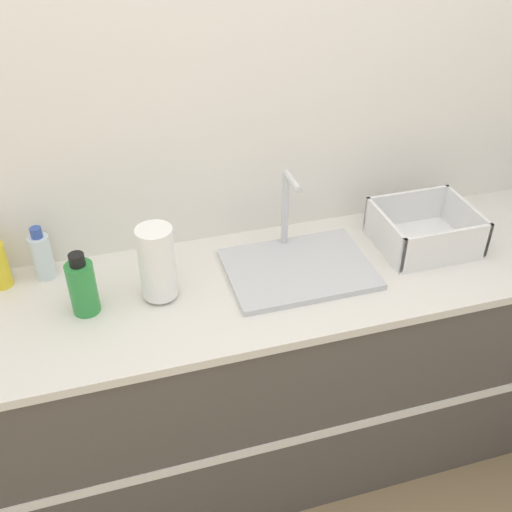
{
  "coord_description": "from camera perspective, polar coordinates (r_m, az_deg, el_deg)",
  "views": [
    {
      "loc": [
        -0.32,
        -1.17,
        2.06
      ],
      "look_at": [
        0.1,
        0.26,
        1.01
      ],
      "focal_mm": 42.0,
      "sensor_mm": 36.0,
      "label": 1
    }
  ],
  "objects": [
    {
      "name": "bottle_clear",
      "position": [
        2.01,
        -19.72,
        0.05
      ],
      "size": [
        0.07,
        0.07,
        0.18
      ],
      "color": "silver",
      "rests_on": "counter_cabinet"
    },
    {
      "name": "sink",
      "position": [
        1.96,
        4.02,
        -0.83
      ],
      "size": [
        0.47,
        0.34,
        0.3
      ],
      "color": "silver",
      "rests_on": "counter_cabinet"
    },
    {
      "name": "wall_back",
      "position": [
        1.96,
        -5.97,
        12.27
      ],
      "size": [
        4.99,
        0.06,
        2.6
      ],
      "color": "silver",
      "rests_on": "ground_plane"
    },
    {
      "name": "paper_towel_roll",
      "position": [
        1.81,
        -9.38,
        -0.68
      ],
      "size": [
        0.11,
        0.11,
        0.24
      ],
      "color": "#4C4C51",
      "rests_on": "counter_cabinet"
    },
    {
      "name": "dish_rack",
      "position": [
        2.15,
        15.7,
        2.16
      ],
      "size": [
        0.32,
        0.28,
        0.14
      ],
      "color": "white",
      "rests_on": "counter_cabinet"
    },
    {
      "name": "counter_cabinet",
      "position": [
        2.2,
        -2.9,
        -12.06
      ],
      "size": [
        2.62,
        0.61,
        0.89
      ],
      "color": "#514C47",
      "rests_on": "ground_plane"
    },
    {
      "name": "bottle_green",
      "position": [
        1.83,
        -16.2,
        -2.81
      ],
      "size": [
        0.08,
        0.08,
        0.21
      ],
      "color": "#2D8C3D",
      "rests_on": "counter_cabinet"
    }
  ]
}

